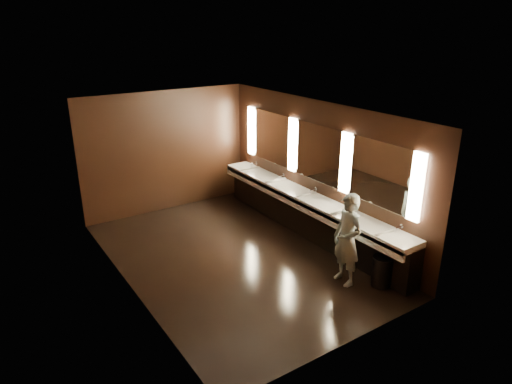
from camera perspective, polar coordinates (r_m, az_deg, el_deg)
floor at (r=8.81m, az=-2.71°, el=-8.15°), size 6.00×6.00×0.00m
ceiling at (r=7.86m, az=-3.06°, el=10.06°), size 4.00×6.00×0.02m
wall_back at (r=10.80m, az=-11.16°, el=4.98°), size 4.00×0.02×2.80m
wall_front at (r=6.07m, az=12.04°, el=-7.70°), size 4.00×0.02×2.80m
wall_left at (r=7.48m, az=-16.13°, el=-2.52°), size 0.02×6.00×2.80m
wall_right at (r=9.35m, az=7.68°, el=2.78°), size 0.02×6.00×2.80m
sink_counter at (r=9.54m, az=6.49°, el=-2.61°), size 0.55×5.40×1.01m
mirror_band at (r=9.24m, az=7.69°, el=4.82°), size 0.06×5.03×1.15m
person at (r=7.81m, az=11.35°, el=-5.86°), size 0.42×0.61×1.61m
trash_bin at (r=8.11m, az=15.45°, el=-9.51°), size 0.40×0.40×0.53m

